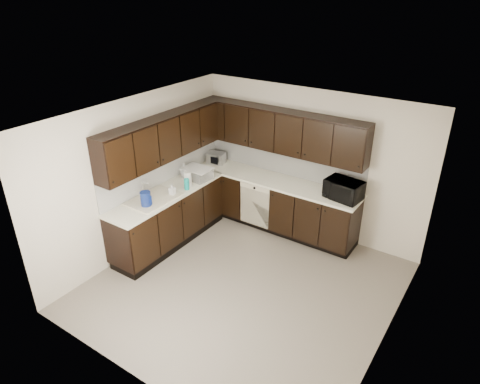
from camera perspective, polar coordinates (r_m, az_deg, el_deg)
name	(u,v)px	position (r m, az deg, el deg)	size (l,w,h in m)	color
floor	(243,286)	(6.38, 0.47, -12.43)	(4.00, 4.00, 0.00)	gray
ceiling	(244,120)	(5.18, 0.57, 9.57)	(4.00, 4.00, 0.00)	white
wall_back	(310,163)	(7.27, 9.26, 3.85)	(4.00, 0.02, 2.50)	beige
wall_left	(137,176)	(6.86, -13.56, 2.04)	(0.02, 4.00, 2.50)	beige
wall_right	(396,261)	(5.03, 20.11, -8.63)	(0.02, 4.00, 2.50)	beige
wall_front	(132,294)	(4.43, -14.27, -13.02)	(4.00, 0.02, 2.50)	beige
lower_cabinets	(230,212)	(7.38, -1.29, -2.64)	(3.00, 2.80, 0.90)	black
countertop	(230,185)	(7.15, -1.35, 0.90)	(3.03, 2.83, 0.04)	white
backsplash	(227,164)	(7.31, -1.77, 3.73)	(3.00, 2.80, 0.48)	white
upper_cabinets	(228,134)	(6.95, -1.61, 7.71)	(3.00, 2.80, 0.70)	black
dishwasher	(255,203)	(7.39, 1.99, -1.44)	(0.58, 0.04, 0.78)	beige
sink	(154,203)	(6.80, -11.46, -1.44)	(0.54, 0.82, 0.42)	beige
microwave	(344,190)	(6.80, 13.64, 0.30)	(0.55, 0.38, 0.31)	black
soap_bottle_a	(172,190)	(6.82, -9.03, 0.32)	(0.09, 0.09, 0.19)	gray
soap_bottle_b	(184,169)	(7.48, -7.46, 3.05)	(0.09, 0.09, 0.24)	gray
toaster_oven	(216,158)	(7.95, -3.21, 4.56)	(0.32, 0.24, 0.20)	#B9B9BB
storage_bin	(197,173)	(7.36, -5.72, 2.49)	(0.46, 0.34, 0.18)	silver
blue_pitcher	(146,199)	(6.54, -12.46, -0.96)	(0.16, 0.16, 0.24)	navy
teal_tumbler	(187,184)	(6.98, -7.12, 1.05)	(0.08, 0.08, 0.19)	#0D9590
paper_towel_roll	(188,179)	(7.05, -6.96, 1.70)	(0.12, 0.12, 0.27)	silver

